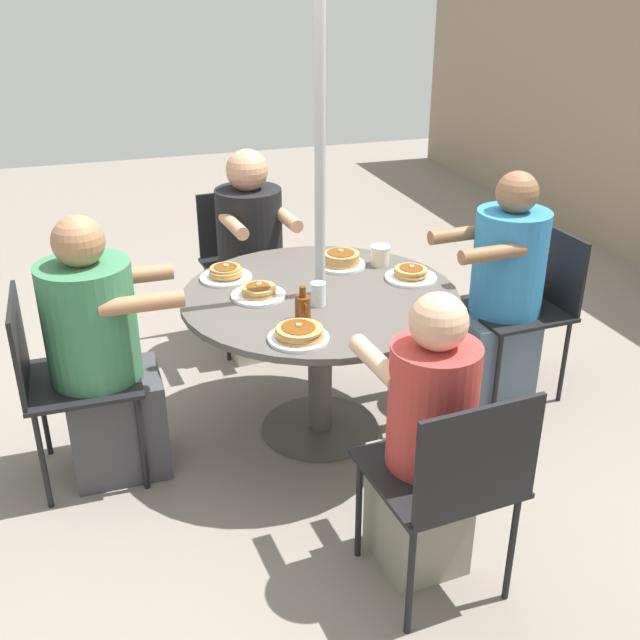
% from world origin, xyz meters
% --- Properties ---
extents(ground_plane, '(12.00, 12.00, 0.00)m').
position_xyz_m(ground_plane, '(0.00, 0.00, 0.00)').
color(ground_plane, gray).
extents(patio_table, '(1.25, 1.25, 0.72)m').
position_xyz_m(patio_table, '(0.00, 0.00, 0.60)').
color(patio_table, '#4C4742').
rests_on(patio_table, ground).
extents(umbrella_pole, '(0.05, 0.05, 2.05)m').
position_xyz_m(umbrella_pole, '(0.00, 0.00, 1.03)').
color(umbrella_pole, '#ADADB2').
rests_on(umbrella_pole, ground).
extents(patio_chair_north, '(0.49, 0.49, 0.86)m').
position_xyz_m(patio_chair_north, '(-0.06, 1.14, 0.51)').
color(patio_chair_north, black).
rests_on(patio_chair_north, ground).
extents(diner_north, '(0.37, 0.55, 1.18)m').
position_xyz_m(diner_north, '(-0.05, 0.96, 0.54)').
color(diner_north, slate).
rests_on(diner_north, ground).
extents(patio_chair_east, '(0.51, 0.51, 0.86)m').
position_xyz_m(patio_chair_east, '(-1.13, -0.10, 0.51)').
color(patio_chair_east, black).
rests_on(patio_chair_east, ground).
extents(diner_east, '(0.55, 0.40, 1.16)m').
position_xyz_m(diner_east, '(-0.96, -0.09, 0.53)').
color(diner_east, beige).
rests_on(diner_east, ground).
extents(patio_chair_south, '(0.47, 0.47, 0.86)m').
position_xyz_m(patio_chair_south, '(0.00, -1.14, 0.51)').
color(patio_chair_south, black).
rests_on(patio_chair_south, ground).
extents(diner_south, '(0.38, 0.56, 1.18)m').
position_xyz_m(diner_south, '(0.00, -0.96, 0.53)').
color(diner_south, '#3D3D42').
rests_on(diner_south, ground).
extents(patio_chair_west, '(0.50, 0.50, 0.86)m').
position_xyz_m(patio_chair_west, '(1.14, 0.09, 0.51)').
color(patio_chair_west, black).
rests_on(patio_chair_west, ground).
extents(diner_west, '(0.50, 0.34, 1.11)m').
position_xyz_m(diner_west, '(0.96, 0.07, 0.52)').
color(diner_west, gray).
rests_on(diner_west, ground).
extents(pancake_plate_a, '(0.24, 0.24, 0.08)m').
position_xyz_m(pancake_plate_a, '(-0.29, 0.20, 0.75)').
color(pancake_plate_a, white).
rests_on(pancake_plate_a, patio_table).
extents(pancake_plate_b, '(0.24, 0.24, 0.07)m').
position_xyz_m(pancake_plate_b, '(0.41, -0.22, 0.75)').
color(pancake_plate_b, white).
rests_on(pancake_plate_b, patio_table).
extents(pancake_plate_c, '(0.24, 0.24, 0.07)m').
position_xyz_m(pancake_plate_c, '(-0.30, -0.37, 0.74)').
color(pancake_plate_c, white).
rests_on(pancake_plate_c, patio_table).
extents(pancake_plate_d, '(0.24, 0.24, 0.06)m').
position_xyz_m(pancake_plate_d, '(-0.04, -0.27, 0.74)').
color(pancake_plate_d, white).
rests_on(pancake_plate_d, patio_table).
extents(pancake_plate_e, '(0.24, 0.24, 0.07)m').
position_xyz_m(pancake_plate_e, '(-0.03, 0.45, 0.74)').
color(pancake_plate_e, white).
rests_on(pancake_plate_e, patio_table).
extents(syrup_bottle, '(0.09, 0.07, 0.15)m').
position_xyz_m(syrup_bottle, '(0.25, -0.15, 0.78)').
color(syrup_bottle, '#602D0F').
rests_on(syrup_bottle, patio_table).
extents(coffee_cup, '(0.09, 0.09, 0.10)m').
position_xyz_m(coffee_cup, '(-0.24, 0.39, 0.77)').
color(coffee_cup, beige).
rests_on(coffee_cup, patio_table).
extents(drinking_glass_a, '(0.07, 0.07, 0.10)m').
position_xyz_m(drinking_glass_a, '(0.12, -0.05, 0.77)').
color(drinking_glass_a, silver).
rests_on(drinking_glass_a, patio_table).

